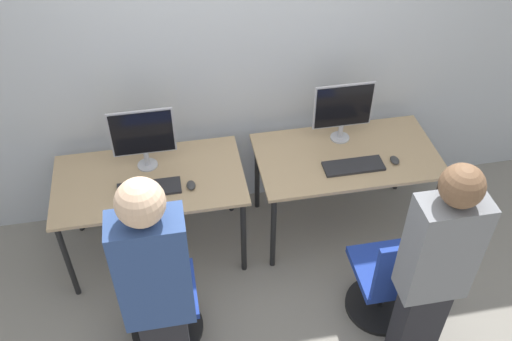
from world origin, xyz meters
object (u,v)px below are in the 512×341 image
office_chair_right (390,281)px  person_right (433,272)px  office_chair_left (163,305)px  mouse_right (395,160)px  monitor_left (143,136)px  keyboard_right (354,166)px  mouse_left (191,185)px  keyboard_left (149,188)px  monitor_right (343,109)px  person_left (158,295)px

office_chair_right → person_right: (0.02, -0.37, 0.55)m
office_chair_left → mouse_right: bearing=20.5°
monitor_left → keyboard_right: 1.46m
person_right → mouse_left: bearing=137.8°
office_chair_right → keyboard_left: bearing=152.7°
mouse_left → office_chair_right: bearing=-31.5°
office_chair_left → monitor_right: (1.40, 0.97, 0.63)m
office_chair_left → mouse_right: (1.71, 0.64, 0.39)m
mouse_left → mouse_right: 1.43m
monitor_left → keyboard_right: monitor_left is taller
office_chair_right → person_left: bearing=-169.2°
mouse_right → office_chair_right: office_chair_right is taller
monitor_right → mouse_right: size_ratio=5.18×
office_chair_left → keyboard_right: bearing=24.4°
office_chair_left → keyboard_left: bearing=90.6°
person_left → keyboard_right: bearing=35.9°
office_chair_left → keyboard_right: size_ratio=2.07×
person_left → office_chair_right: bearing=10.8°
mouse_left → person_right: size_ratio=0.05×
keyboard_right → mouse_right: (0.30, 0.00, 0.01)m
monitor_left → office_chair_right: bearing=-34.4°
office_chair_left → monitor_left: bearing=90.4°
monitor_right → mouse_left: bearing=-164.0°
office_chair_right → monitor_right: bearing=93.2°
monitor_left → mouse_right: monitor_left is taller
keyboard_left → monitor_right: size_ratio=0.91×
monitor_left → monitor_right: same height
monitor_left → mouse_left: monitor_left is taller
mouse_right → keyboard_right: bearing=-179.7°
keyboard_left → office_chair_left: office_chair_left is taller
office_chair_right → office_chair_left: bearing=176.5°
keyboard_right → office_chair_right: office_chair_right is taller
person_left → monitor_right: bearing=43.9°
keyboard_left → mouse_right: bearing=-1.0°
monitor_left → person_left: size_ratio=0.27×
office_chair_left → person_left: 0.70m
person_left → keyboard_left: bearing=91.4°
mouse_left → person_right: (1.21, -1.10, 0.17)m
monitor_left → person_left: person_left is taller
monitor_left → monitor_right: bearing=2.1°
office_chair_left → monitor_right: size_ratio=1.87×
mouse_left → person_left: bearing=-104.1°
mouse_left → mouse_right: size_ratio=1.00×
person_left → mouse_right: (1.69, 1.00, -0.21)m
keyboard_left → person_left: 1.06m
person_left → person_right: (1.46, -0.09, -0.05)m
monitor_left → mouse_left: bearing=-44.7°
mouse_right → office_chair_right: 0.86m
monitor_right → person_right: 1.43m
monitor_right → office_chair_left: bearing=-145.4°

